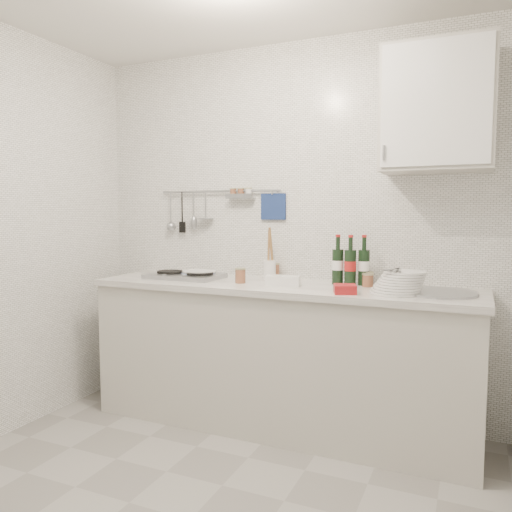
{
  "coord_description": "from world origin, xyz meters",
  "views": [
    {
      "loc": [
        1.13,
        -1.81,
        1.37
      ],
      "look_at": [
        -0.08,
        0.9,
        1.11
      ],
      "focal_mm": 35.0,
      "sensor_mm": 36.0,
      "label": 1
    }
  ],
  "objects": [
    {
      "name": "wall_cabinet",
      "position": [
        0.9,
        1.22,
        1.95
      ],
      "size": [
        0.6,
        0.38,
        0.7
      ],
      "color": "#B7B3A9",
      "rests_on": "back_wall"
    },
    {
      "name": "jar_b",
      "position": [
        0.52,
        1.27,
        0.96
      ],
      "size": [
        0.07,
        0.07,
        0.09
      ],
      "rotation": [
        0.0,
        0.0,
        0.08
      ],
      "color": "brown",
      "rests_on": "counter"
    },
    {
      "name": "wall_rail",
      "position": [
        -0.6,
        1.37,
        1.43
      ],
      "size": [
        0.98,
        0.09,
        0.34
      ],
      "color": "#93969B",
      "rests_on": "back_wall"
    },
    {
      "name": "strawberry_punnet",
      "position": [
        0.47,
        0.9,
        0.94
      ],
      "size": [
        0.15,
        0.15,
        0.05
      ],
      "primitive_type": "cube",
      "rotation": [
        0.0,
        0.0,
        0.34
      ],
      "color": "#AD1325",
      "rests_on": "counter"
    },
    {
      "name": "back_wall",
      "position": [
        0.0,
        1.4,
        1.25
      ],
      "size": [
        3.0,
        0.02,
        2.5
      ],
      "primitive_type": "cube",
      "color": "silver",
      "rests_on": "floor"
    },
    {
      "name": "wine_bottles",
      "position": [
        0.42,
        1.24,
        1.07
      ],
      "size": [
        0.23,
        0.11,
        0.31
      ],
      "rotation": [
        0.0,
        0.0,
        0.15
      ],
      "color": "black",
      "rests_on": "counter"
    },
    {
      "name": "counter",
      "position": [
        0.01,
        1.1,
        0.43
      ],
      "size": [
        2.44,
        0.64,
        0.96
      ],
      "color": "#B7B3A9",
      "rests_on": "floor"
    },
    {
      "name": "jar_c",
      "position": [
        0.53,
        1.21,
        0.96
      ],
      "size": [
        0.07,
        0.07,
        0.08
      ],
      "rotation": [
        0.0,
        0.0,
        0.31
      ],
      "color": "brown",
      "rests_on": "counter"
    },
    {
      "name": "jar_a",
      "position": [
        -0.13,
        1.34,
        0.97
      ],
      "size": [
        0.07,
        0.07,
        0.11
      ],
      "rotation": [
        0.0,
        0.0,
        -0.16
      ],
      "color": "brown",
      "rests_on": "counter"
    },
    {
      "name": "utensil_crock",
      "position": [
        -0.14,
        1.28,
        1.0
      ],
      "size": [
        0.09,
        0.09,
        0.35
      ],
      "rotation": [
        0.0,
        0.0,
        -0.11
      ],
      "color": "white",
      "rests_on": "counter"
    },
    {
      "name": "plate_stack_sink",
      "position": [
        0.74,
        1.02,
        0.98
      ],
      "size": [
        0.3,
        0.29,
        0.13
      ],
      "rotation": [
        0.0,
        0.0,
        -0.12
      ],
      "color": "white",
      "rests_on": "counter"
    },
    {
      "name": "butter_dish",
      "position": [
        0.05,
        1.04,
        0.95
      ],
      "size": [
        0.22,
        0.14,
        0.06
      ],
      "primitive_type": "cube",
      "rotation": [
        0.0,
        0.0,
        0.19
      ],
      "color": "white",
      "rests_on": "counter"
    },
    {
      "name": "jar_d",
      "position": [
        -0.25,
        1.04,
        0.97
      ],
      "size": [
        0.07,
        0.07,
        0.1
      ],
      "rotation": [
        0.0,
        0.0,
        0.3
      ],
      "color": "brown",
      "rests_on": "counter"
    },
    {
      "name": "plate_stack_hob",
      "position": [
        -0.63,
        1.16,
        0.94
      ],
      "size": [
        0.26,
        0.25,
        0.05
      ],
      "rotation": [
        0.0,
        0.0,
        -0.39
      ],
      "color": "#4A6BA9",
      "rests_on": "counter"
    }
  ]
}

